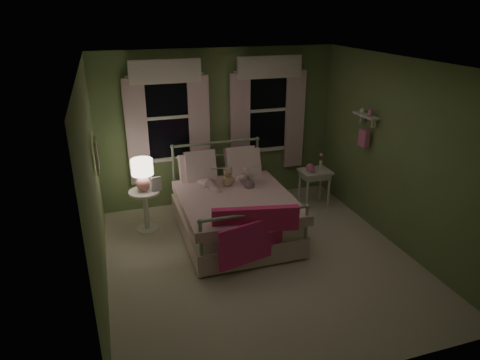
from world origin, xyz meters
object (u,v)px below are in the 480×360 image
object	(u,v)px
bed	(233,210)
teddy_bear	(228,178)
nightstand_right	(315,176)
table_lamp	(142,172)
child_left	(207,164)
child_right	(242,163)
nightstand_left	(145,205)

from	to	relation	value
bed	teddy_bear	xyz separation A→B (m)	(0.00, 0.26, 0.41)
teddy_bear	nightstand_right	bearing A→B (deg)	8.28
bed	table_lamp	size ratio (longest dim) A/B	4.21
teddy_bear	nightstand_right	xyz separation A→B (m)	(1.59, 0.23, -0.24)
child_left	child_right	distance (m)	0.56
child_left	teddy_bear	xyz separation A→B (m)	(0.28, -0.16, -0.20)
child_left	nightstand_left	distance (m)	1.11
bed	table_lamp	world-z (taller)	bed
table_lamp	nightstand_right	bearing A→B (deg)	0.05
table_lamp	nightstand_right	xyz separation A→B (m)	(2.82, 0.00, -0.40)
nightstand_left	nightstand_right	bearing A→B (deg)	0.05
child_right	teddy_bear	size ratio (longest dim) A/B	2.49
bed	teddy_bear	size ratio (longest dim) A/B	6.56
teddy_bear	child_left	bearing A→B (deg)	150.50
child_right	table_lamp	distance (m)	1.51
teddy_bear	table_lamp	bearing A→B (deg)	169.50
bed	teddy_bear	world-z (taller)	bed
table_lamp	child_left	bearing A→B (deg)	-4.21
bed	child_left	world-z (taller)	child_left
bed	child_left	bearing A→B (deg)	123.60
table_lamp	nightstand_right	size ratio (longest dim) A/B	0.75
child_left	child_right	xyz separation A→B (m)	(0.56, 0.00, -0.03)
nightstand_right	child_left	bearing A→B (deg)	-177.77
child_left	table_lamp	world-z (taller)	child_left
nightstand_left	nightstand_right	distance (m)	2.82
nightstand_right	table_lamp	bearing A→B (deg)	-179.95
bed	nightstand_right	distance (m)	1.67
child_left	table_lamp	bearing A→B (deg)	-16.84
child_left	bed	bearing A→B (deg)	110.97
child_left	nightstand_left	size ratio (longest dim) A/B	1.29
nightstand_left	teddy_bear	bearing A→B (deg)	-10.50
nightstand_left	table_lamp	size ratio (longest dim) A/B	1.35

